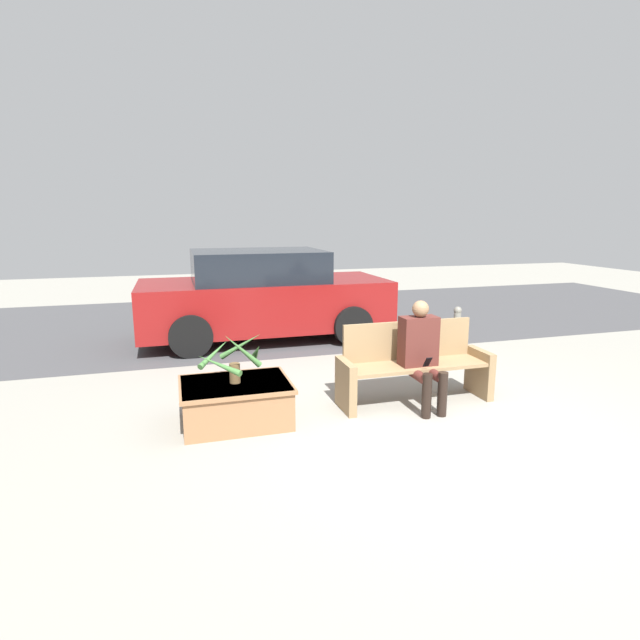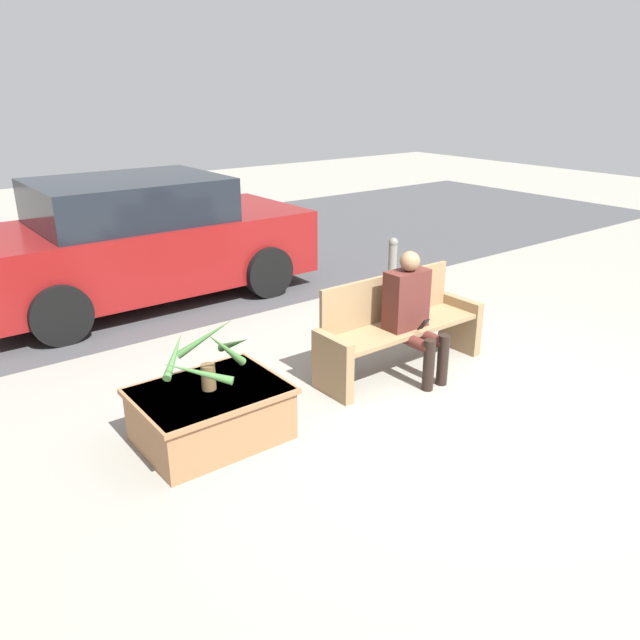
% 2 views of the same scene
% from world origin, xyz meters
% --- Properties ---
extents(ground_plane, '(30.00, 30.00, 0.00)m').
position_xyz_m(ground_plane, '(0.00, 0.00, 0.00)').
color(ground_plane, gray).
extents(road_surface, '(20.00, 6.00, 0.01)m').
position_xyz_m(road_surface, '(0.00, 5.95, 0.00)').
color(road_surface, '#424244').
rests_on(road_surface, ground_plane).
extents(bench, '(1.78, 0.49, 0.91)m').
position_xyz_m(bench, '(0.15, 0.82, 0.43)').
color(bench, '#8C704C').
rests_on(bench, ground_plane).
extents(person_seated, '(0.41, 0.57, 1.20)m').
position_xyz_m(person_seated, '(0.15, 0.64, 0.66)').
color(person_seated, '#51231E').
rests_on(person_seated, ground_plane).
extents(planter_box, '(1.12, 0.85, 0.43)m').
position_xyz_m(planter_box, '(-1.90, 0.75, 0.24)').
color(planter_box, '#936642').
rests_on(planter_box, ground_plane).
extents(potted_plant, '(0.70, 0.75, 0.58)m').
position_xyz_m(potted_plant, '(-1.89, 0.75, 0.71)').
color(potted_plant, brown).
rests_on(potted_plant, planter_box).
extents(parked_car, '(4.20, 1.98, 1.54)m').
position_xyz_m(parked_car, '(-0.97, 4.31, 0.76)').
color(parked_car, maroon).
rests_on(parked_car, ground_plane).
extents(bollard_post, '(0.12, 0.12, 0.71)m').
position_xyz_m(bollard_post, '(1.86, 2.67, 0.37)').
color(bollard_post, slate).
rests_on(bollard_post, ground_plane).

